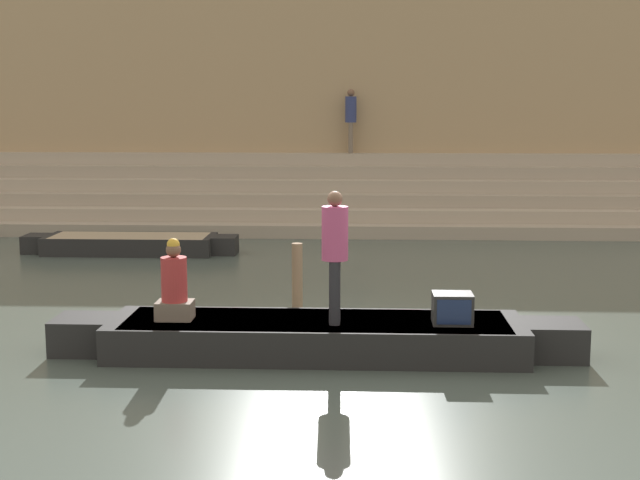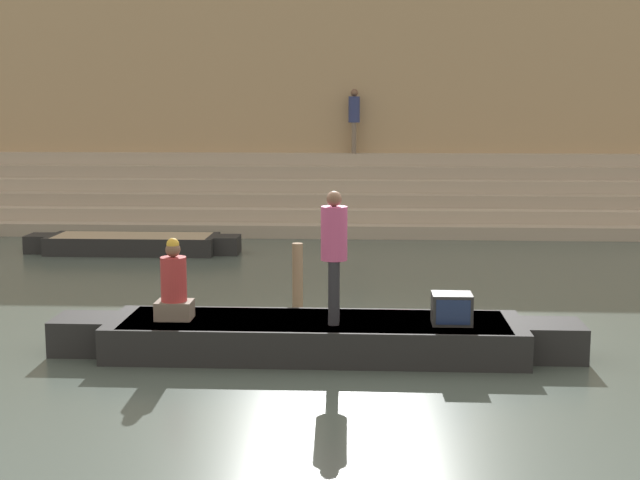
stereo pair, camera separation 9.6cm
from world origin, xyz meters
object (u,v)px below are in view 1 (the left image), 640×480
Objects in this scene: person_standing at (335,248)px; tv_set at (452,308)px; rowboat_main at (316,336)px; person_rowing at (174,287)px; person_on_steps at (351,116)px; mooring_post at (297,282)px; moored_boat_shore at (131,244)px.

person_standing is 1.75m from tv_set.
tv_set is (1.81, -0.12, 0.43)m from rowboat_main.
person_rowing is 0.62× the size of person_on_steps.
mooring_post is at bearing 105.65° from person_standing.
mooring_post is (4.22, -6.08, 0.39)m from moored_boat_shore.
rowboat_main is 1.86m from tv_set.
rowboat_main is 2.01m from person_rowing.
tv_set reaches higher than rowboat_main.
person_standing is 13.75m from person_on_steps.
person_standing is 1.59× the size of person_rowing.
rowboat_main is at bearing -58.04° from moored_boat_shore.
person_on_steps is at bearing 86.64° from mooring_post.
moored_boat_shore is at bearing 99.15° from person_rowing.
person_rowing is 8.55m from moored_boat_shore.
mooring_post is (-2.20, 2.07, -0.08)m from tv_set.
person_standing is (0.26, -0.16, 1.23)m from rowboat_main.
person_rowing is 3.71m from tv_set.
rowboat_main is 9.26m from moored_boat_shore.
moored_boat_shore is (-4.87, 8.19, -1.27)m from person_standing.
tv_set is at bearing -43.26° from mooring_post.
person_standing reaches higher than person_rowing.
person_standing is at bearing -72.91° from mooring_post.
person_rowing is 0.91× the size of mooring_post.
rowboat_main is 4.06× the size of person_standing.
mooring_post reaches higher than moored_boat_shore.
person_rowing is at bearing -69.32° from moored_boat_shore.
person_on_steps is (2.18, 13.55, 2.08)m from person_rowing.
person_standing is at bearing -57.17° from moored_boat_shore.
person_on_steps is at bearing 71.42° from person_rowing.
rowboat_main is at bearing -8.00° from person_rowing.
mooring_post reaches higher than rowboat_main.
moored_boat_shore is 7.86m from person_on_steps.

